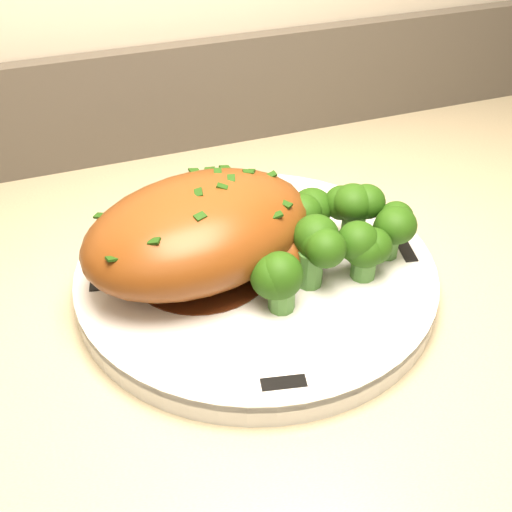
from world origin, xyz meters
name	(u,v)px	position (x,y,z in m)	size (l,w,h in m)	color
plate	(256,275)	(0.48, 1.73, 0.89)	(0.30, 0.30, 0.02)	silver
rim_accent_0	(237,184)	(0.50, 1.86, 0.90)	(0.03, 0.01, 0.00)	black
rim_accent_1	(97,279)	(0.35, 1.76, 0.90)	(0.03, 0.01, 0.00)	black
rim_accent_2	(284,383)	(0.45, 1.60, 0.90)	(0.03, 0.01, 0.00)	black
rim_accent_3	(406,251)	(0.60, 1.70, 0.90)	(0.03, 0.01, 0.00)	black
gravy_pool	(201,267)	(0.43, 1.74, 0.90)	(0.12, 0.12, 0.00)	#401A0B
chicken_breast	(208,232)	(0.44, 1.74, 0.94)	(0.22, 0.17, 0.08)	brown
mushroom_pile	(248,214)	(0.49, 1.80, 0.90)	(0.09, 0.07, 0.02)	black
broccoli_florets	(325,239)	(0.53, 1.71, 0.93)	(0.14, 0.11, 0.05)	#4C8538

